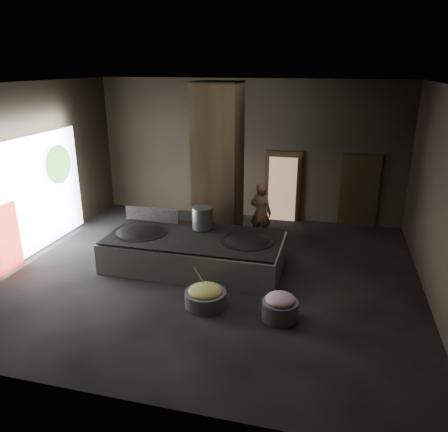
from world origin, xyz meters
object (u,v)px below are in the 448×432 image
(stock_pot, at_px, (202,218))
(wok_right, at_px, (247,244))
(hearth_platform, at_px, (195,253))
(cook, at_px, (261,213))
(wok_left, at_px, (140,235))
(veg_basin, at_px, (206,298))
(meat_basin, at_px, (280,310))

(stock_pot, bearing_deg, wok_right, -21.04)
(hearth_platform, bearing_deg, wok_right, 2.56)
(hearth_platform, xyz_separation_m, cook, (1.32, 2.12, 0.48))
(hearth_platform, relative_size, stock_pot, 7.67)
(wok_left, height_order, wok_right, wok_left)
(wok_right, relative_size, cook, 0.75)
(wok_right, bearing_deg, hearth_platform, -177.88)
(wok_right, bearing_deg, cook, 90.87)
(wok_right, height_order, veg_basin, wok_right)
(cook, height_order, veg_basin, cook)
(wok_left, xyz_separation_m, veg_basin, (2.27, -1.72, -0.59))
(hearth_platform, height_order, meat_basin, hearth_platform)
(veg_basin, bearing_deg, cook, 82.69)
(hearth_platform, distance_m, veg_basin, 1.96)
(meat_basin, bearing_deg, cook, 105.44)
(stock_pot, distance_m, veg_basin, 2.63)
(stock_pot, xyz_separation_m, veg_basin, (0.77, -2.32, -0.97))
(cook, xyz_separation_m, meat_basin, (1.11, -4.02, -0.66))
(stock_pot, bearing_deg, hearth_platform, -95.19)
(stock_pot, distance_m, cook, 2.04)
(hearth_platform, xyz_separation_m, wok_left, (-1.45, -0.05, 0.37))
(wok_right, height_order, meat_basin, wok_right)
(wok_left, relative_size, wok_right, 1.07)
(meat_basin, bearing_deg, wok_right, 118.97)
(wok_left, height_order, meat_basin, wok_left)
(hearth_platform, relative_size, veg_basin, 4.95)
(cook, bearing_deg, wok_left, 45.48)
(stock_pot, bearing_deg, wok_left, -158.20)
(wok_left, height_order, veg_basin, wok_left)
(wok_left, height_order, stock_pot, stock_pot)
(stock_pot, bearing_deg, veg_basin, -71.66)
(wok_right, distance_m, veg_basin, 1.98)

